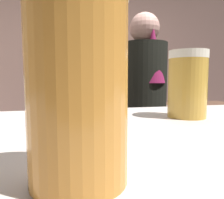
{
  "coord_description": "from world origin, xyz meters",
  "views": [
    {
      "loc": [
        -0.39,
        -1.34,
        1.18
      ],
      "look_at": [
        -0.27,
        -0.75,
        1.12
      ],
      "focal_mm": 35.0,
      "sensor_mm": 36.0,
      "label": 1
    }
  ],
  "objects_px": {
    "pint_glass_near": "(187,84)",
    "bottle_soy": "(99,79)",
    "bottle_vinegar": "(90,81)",
    "mixing_bowl": "(75,106)",
    "bottle_hot_sauce": "(70,81)",
    "chefs_knife": "(156,106)",
    "pint_glass_far": "(78,87)",
    "knife_block": "(201,94)",
    "bartender": "(144,108)"
  },
  "relations": [
    {
      "from": "pint_glass_near",
      "to": "bottle_soy",
      "type": "relative_size",
      "value": 0.52
    },
    {
      "from": "pint_glass_near",
      "to": "bottle_vinegar",
      "type": "xyz_separation_m",
      "value": [
        0.11,
        2.88,
        -0.04
      ]
    },
    {
      "from": "mixing_bowl",
      "to": "bottle_hot_sauce",
      "type": "relative_size",
      "value": 0.98
    },
    {
      "from": "chefs_knife",
      "to": "pint_glass_far",
      "type": "distance_m",
      "value": 2.0
    },
    {
      "from": "pint_glass_far",
      "to": "pint_glass_near",
      "type": "bearing_deg",
      "value": 45.36
    },
    {
      "from": "knife_block",
      "to": "pint_glass_far",
      "type": "xyz_separation_m",
      "value": [
        -1.39,
        -1.89,
        0.17
      ]
    },
    {
      "from": "bottle_soy",
      "to": "bottle_hot_sauce",
      "type": "height_order",
      "value": "bottle_soy"
    },
    {
      "from": "mixing_bowl",
      "to": "pint_glass_near",
      "type": "height_order",
      "value": "pint_glass_near"
    },
    {
      "from": "chefs_knife",
      "to": "pint_glass_near",
      "type": "xyz_separation_m",
      "value": [
        -0.61,
        -1.56,
        0.26
      ]
    },
    {
      "from": "bartender",
      "to": "bottle_vinegar",
      "type": "height_order",
      "value": "bartender"
    },
    {
      "from": "bartender",
      "to": "bottle_hot_sauce",
      "type": "xyz_separation_m",
      "value": [
        -0.51,
        1.77,
        0.17
      ]
    },
    {
      "from": "mixing_bowl",
      "to": "pint_glass_far",
      "type": "relative_size",
      "value": 1.24
    },
    {
      "from": "pint_glass_near",
      "to": "mixing_bowl",
      "type": "bearing_deg",
      "value": 96.08
    },
    {
      "from": "pint_glass_near",
      "to": "bottle_soy",
      "type": "xyz_separation_m",
      "value": [
        0.25,
        2.95,
        -0.01
      ]
    },
    {
      "from": "pint_glass_near",
      "to": "bottle_hot_sauce",
      "type": "bearing_deg",
      "value": 93.47
    },
    {
      "from": "pint_glass_far",
      "to": "mixing_bowl",
      "type": "bearing_deg",
      "value": 88.01
    },
    {
      "from": "bottle_soy",
      "to": "mixing_bowl",
      "type": "bearing_deg",
      "value": -107.22
    },
    {
      "from": "bartender",
      "to": "bottle_vinegar",
      "type": "bearing_deg",
      "value": -9.68
    },
    {
      "from": "mixing_bowl",
      "to": "pint_glass_far",
      "type": "bearing_deg",
      "value": -91.99
    },
    {
      "from": "pint_glass_far",
      "to": "bottle_soy",
      "type": "relative_size",
      "value": 0.57
    },
    {
      "from": "chefs_knife",
      "to": "bottle_vinegar",
      "type": "height_order",
      "value": "bottle_vinegar"
    },
    {
      "from": "bartender",
      "to": "bottle_soy",
      "type": "distance_m",
      "value": 1.81
    },
    {
      "from": "bartender",
      "to": "bottle_soy",
      "type": "xyz_separation_m",
      "value": [
        -0.08,
        1.79,
        0.2
      ]
    },
    {
      "from": "pint_glass_near",
      "to": "bottle_soy",
      "type": "bearing_deg",
      "value": 85.07
    },
    {
      "from": "pint_glass_far",
      "to": "bottle_hot_sauce",
      "type": "bearing_deg",
      "value": 89.01
    },
    {
      "from": "chefs_knife",
      "to": "pint_glass_far",
      "type": "xyz_separation_m",
      "value": [
        -0.84,
        -1.79,
        0.27
      ]
    },
    {
      "from": "bottle_soy",
      "to": "bottle_vinegar",
      "type": "bearing_deg",
      "value": -154.17
    },
    {
      "from": "chefs_knife",
      "to": "pint_glass_far",
      "type": "relative_size",
      "value": 1.64
    },
    {
      "from": "bartender",
      "to": "chefs_knife",
      "type": "bearing_deg",
      "value": -51.53
    },
    {
      "from": "pint_glass_near",
      "to": "bottle_hot_sauce",
      "type": "distance_m",
      "value": 2.93
    },
    {
      "from": "knife_block",
      "to": "chefs_knife",
      "type": "height_order",
      "value": "knife_block"
    },
    {
      "from": "bottle_vinegar",
      "to": "bartender",
      "type": "bearing_deg",
      "value": -82.74
    },
    {
      "from": "bartender",
      "to": "pint_glass_near",
      "type": "relative_size",
      "value": 12.28
    },
    {
      "from": "bartender",
      "to": "bottle_hot_sauce",
      "type": "bearing_deg",
      "value": -0.83
    },
    {
      "from": "bottle_hot_sauce",
      "to": "bottle_soy",
      "type": "bearing_deg",
      "value": 3.63
    },
    {
      "from": "chefs_knife",
      "to": "pint_glass_far",
      "type": "bearing_deg",
      "value": -128.33
    },
    {
      "from": "pint_glass_near",
      "to": "pint_glass_far",
      "type": "xyz_separation_m",
      "value": [
        -0.23,
        -0.23,
        0.01
      ]
    },
    {
      "from": "pint_glass_far",
      "to": "bottle_vinegar",
      "type": "height_order",
      "value": "bottle_vinegar"
    },
    {
      "from": "bottle_soy",
      "to": "bottle_vinegar",
      "type": "relative_size",
      "value": 1.34
    },
    {
      "from": "pint_glass_near",
      "to": "bottle_hot_sauce",
      "type": "height_order",
      "value": "bottle_hot_sauce"
    },
    {
      "from": "knife_block",
      "to": "pint_glass_far",
      "type": "height_order",
      "value": "pint_glass_far"
    },
    {
      "from": "bartender",
      "to": "mixing_bowl",
      "type": "height_order",
      "value": "bartender"
    },
    {
      "from": "pint_glass_far",
      "to": "bartender",
      "type": "bearing_deg",
      "value": 67.84
    },
    {
      "from": "bartender",
      "to": "mixing_bowl",
      "type": "distance_m",
      "value": 0.66
    },
    {
      "from": "pint_glass_near",
      "to": "knife_block",
      "type": "bearing_deg",
      "value": 55.0
    },
    {
      "from": "bartender",
      "to": "bottle_vinegar",
      "type": "distance_m",
      "value": 1.75
    },
    {
      "from": "chefs_knife",
      "to": "bottle_hot_sauce",
      "type": "relative_size",
      "value": 1.29
    },
    {
      "from": "knife_block",
      "to": "bottle_soy",
      "type": "height_order",
      "value": "bottle_soy"
    },
    {
      "from": "mixing_bowl",
      "to": "bottle_hot_sauce",
      "type": "xyz_separation_m",
      "value": [
        -0.01,
        1.34,
        0.2
      ]
    },
    {
      "from": "mixing_bowl",
      "to": "pint_glass_far",
      "type": "xyz_separation_m",
      "value": [
        -0.06,
        -1.82,
        0.25
      ]
    }
  ]
}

